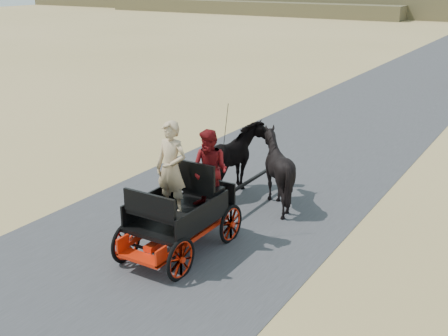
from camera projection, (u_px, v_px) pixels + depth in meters
The scene contains 8 objects.
ground at pixel (102, 283), 9.70m from camera, with size 140.00×140.00×0.00m, color tan.
road at pixel (102, 282), 9.69m from camera, with size 6.00×140.00×0.01m, color #38383A.
ridge_near at pixel (245, 8), 70.89m from camera, with size 40.00×4.00×1.60m, color brown.
carriage at pixel (180, 233), 10.72m from camera, with size 1.30×2.40×0.72m, color black, non-canonical shape.
horse_left at pixel (235, 161), 13.25m from camera, with size 0.91×2.01×1.70m, color black.
horse_right at pixel (277, 169), 12.70m from camera, with size 1.37×1.54×1.70m, color black.
driver_man at pixel (171, 168), 10.45m from camera, with size 0.66×0.43×1.80m, color tan.
passenger_woman at pixel (210, 170), 10.68m from camera, with size 0.77×0.60×1.58m, color #660C0F.
Camera 1 is at (6.25, -6.13, 5.08)m, focal length 45.00 mm.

